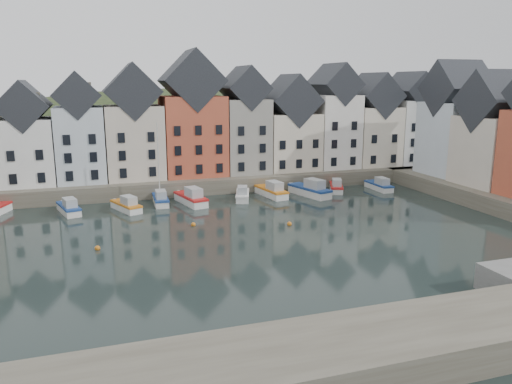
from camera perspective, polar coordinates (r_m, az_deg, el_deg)
name	(u,v)px	position (r m, az deg, el deg)	size (l,w,h in m)	color
ground	(251,245)	(48.07, -0.61, -6.03)	(260.00, 260.00, 0.00)	black
far_quay	(191,178)	(76.09, -7.42, 1.57)	(90.00, 16.00, 2.00)	#504B3D
near_wall	(190,383)	(26.05, -7.50, -20.84)	(50.00, 6.00, 2.00)	#504B3D
hillside	(170,245)	(105.77, -9.79, -6.01)	(153.60, 70.40, 64.00)	#213118
far_terrace	(214,127)	(73.73, -4.83, 7.47)	(72.37, 8.16, 17.78)	beige
right_terrace	(498,132)	(71.88, 25.89, 6.17)	(8.30, 24.25, 16.36)	silver
mooring_buoys	(198,231)	(52.01, -6.61, -4.50)	(20.50, 5.50, 0.50)	#CA6E17
boat_b	(69,208)	(63.10, -20.59, -1.74)	(3.11, 5.82, 2.14)	silver
boat_c	(127,206)	(62.22, -14.56, -1.53)	(3.61, 5.76, 2.12)	silver
boat_d	(161,199)	(64.61, -10.85, -0.79)	(1.91, 5.56, 10.52)	silver
boat_e	(191,198)	(64.00, -7.40, -0.74)	(3.46, 6.81, 2.51)	silver
boat_f	(243,195)	(66.04, -1.55, -0.33)	(3.28, 5.69, 2.09)	silver
boat_g	(272,191)	(67.73, 1.82, 0.08)	(2.97, 6.58, 2.44)	silver
boat_h	(311,190)	(68.47, 6.25, 0.21)	(4.04, 7.31, 2.68)	silver
boat_i	(336,187)	(71.95, 9.16, 0.57)	(3.68, 5.60, 2.07)	silver
boat_j	(379,186)	(74.07, 13.92, 0.71)	(1.71, 5.46, 2.09)	silver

